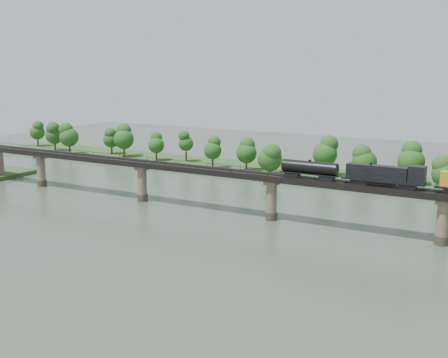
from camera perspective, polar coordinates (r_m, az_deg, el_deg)
The scene contains 5 objects.
ground at distance 114.94m, azimuth -1.55°, elevation -7.67°, with size 400.00×400.00×0.00m, color #344235.
far_bank at distance 190.17m, azimuth 11.80°, elevation 0.05°, with size 300.00×24.00×1.60m, color #26461C.
bridge at distance 138.94m, azimuth 4.85°, elevation -1.98°, with size 236.00×30.00×11.50m.
bridge_superstructure at distance 137.60m, azimuth 4.89°, elevation 0.59°, with size 220.00×4.90×0.75m.
far_treeline at distance 187.24m, azimuth 9.09°, elevation 2.46°, with size 289.06×17.54×13.60m.
Camera 1 is at (56.28, -92.87, 37.67)m, focal length 45.00 mm.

